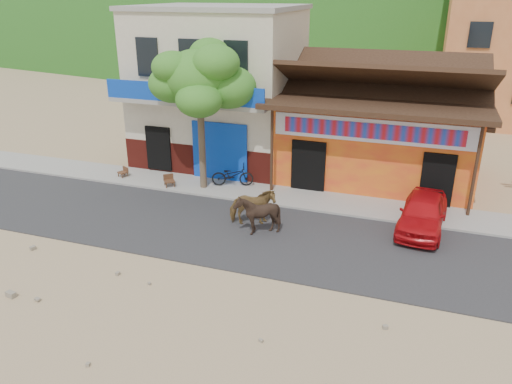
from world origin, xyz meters
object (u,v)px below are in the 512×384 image
at_px(tree, 201,117).
at_px(cow_tan, 252,207).
at_px(cow_dark, 257,214).
at_px(cafe_chair_right, 169,176).
at_px(scooter, 233,175).
at_px(red_car, 423,213).
at_px(cafe_chair_left, 122,168).

distance_m(tree, cow_tan, 4.69).
relative_size(cow_dark, cafe_chair_right, 1.56).
distance_m(cow_tan, scooter, 3.70).
bearing_deg(cafe_chair_right, red_car, -43.02).
relative_size(tree, cafe_chair_left, 7.64).
distance_m(cow_tan, red_car, 5.93).
distance_m(tree, cafe_chair_left, 4.70).
bearing_deg(cow_dark, cow_tan, -137.09).
bearing_deg(scooter, cafe_chair_left, 77.98).
bearing_deg(scooter, tree, 97.94).
bearing_deg(cafe_chair_right, cow_tan, -65.51).
height_order(tree, scooter, tree).
distance_m(red_car, cafe_chair_left, 12.76).
bearing_deg(scooter, cow_tan, -166.05).
height_order(scooter, cafe_chair_right, scooter).
bearing_deg(scooter, cafe_chair_right, 92.03).
xyz_separation_m(cafe_chair_left, cafe_chair_right, (2.51, -0.36, 0.06)).
distance_m(cow_tan, cafe_chair_left, 7.45).
height_order(cow_tan, cafe_chair_left, cow_tan).
bearing_deg(cafe_chair_left, cafe_chair_right, 15.63).
height_order(tree, cafe_chair_right, tree).
xyz_separation_m(tree, cow_dark, (3.49, -3.19, -2.37)).
xyz_separation_m(tree, cafe_chair_right, (-1.40, -0.39, -2.55)).
xyz_separation_m(tree, red_car, (8.81, -1.00, -2.45)).
bearing_deg(scooter, cow_dark, -165.99).
bearing_deg(cafe_chair_left, cow_tan, 3.89).
xyz_separation_m(cow_tan, cafe_chair_left, (-7.00, 2.54, -0.20)).
xyz_separation_m(cow_dark, red_car, (5.32, 2.19, -0.08)).
xyz_separation_m(cow_tan, red_car, (5.72, 1.57, -0.05)).
distance_m(cow_dark, cafe_chair_right, 5.63).
height_order(scooter, cafe_chair_left, scooter).
relative_size(scooter, cafe_chair_right, 1.94).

